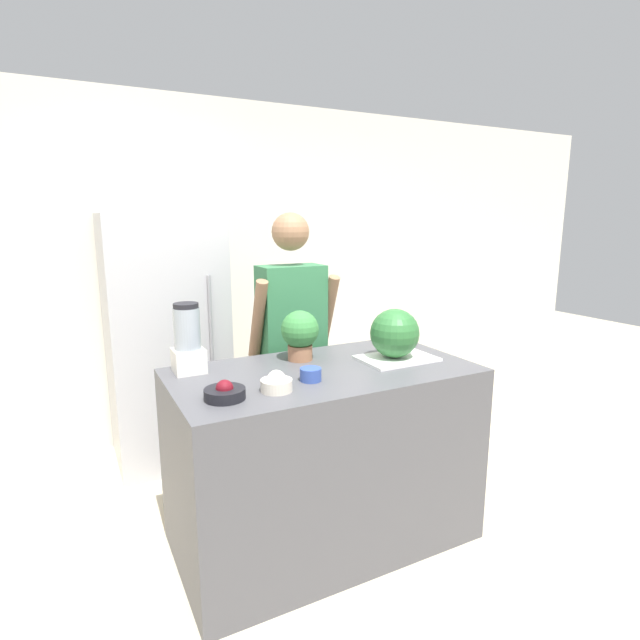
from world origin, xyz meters
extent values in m
plane|color=beige|center=(0.00, 0.00, 0.00)|extent=(14.00, 14.00, 0.00)
cube|color=silver|center=(0.00, 2.15, 1.30)|extent=(8.00, 0.06, 2.60)
cube|color=#4C4C51|center=(0.00, 0.41, 0.48)|extent=(1.54, 0.82, 0.96)
cube|color=#B7B7BC|center=(-0.54, 1.77, 0.87)|extent=(0.76, 0.66, 1.74)
cylinder|color=gray|center=(-0.31, 1.42, 1.05)|extent=(0.02, 0.02, 0.61)
cube|color=#333338|center=(0.09, 1.02, 0.42)|extent=(0.30, 0.18, 0.84)
cube|color=#337247|center=(0.09, 1.02, 1.14)|extent=(0.40, 0.22, 0.59)
sphere|color=#936B4C|center=(0.09, 1.02, 1.63)|extent=(0.23, 0.23, 0.23)
cylinder|color=#936B4C|center=(-0.14, 0.98, 1.12)|extent=(0.07, 0.24, 0.50)
cylinder|color=#936B4C|center=(0.33, 0.98, 1.12)|extent=(0.07, 0.24, 0.50)
cube|color=white|center=(0.44, 0.38, 0.96)|extent=(0.40, 0.28, 0.01)
sphere|color=#2D6B33|center=(0.42, 0.39, 1.10)|extent=(0.27, 0.27, 0.27)
cylinder|color=black|center=(-0.57, 0.23, 0.98)|extent=(0.18, 0.18, 0.05)
sphere|color=maroon|center=(-0.57, 0.23, 1.00)|extent=(0.08, 0.08, 0.08)
cylinder|color=beige|center=(-0.34, 0.22, 0.98)|extent=(0.14, 0.14, 0.05)
sphere|color=white|center=(-0.34, 0.22, 1.01)|extent=(0.09, 0.09, 0.09)
cylinder|color=#334C9E|center=(-0.14, 0.28, 0.99)|extent=(0.10, 0.10, 0.06)
cube|color=silver|center=(-0.62, 0.68, 1.02)|extent=(0.15, 0.15, 0.12)
cylinder|color=#99A3AD|center=(-0.62, 0.68, 1.18)|extent=(0.13, 0.13, 0.21)
cylinder|color=black|center=(-0.62, 0.68, 1.30)|extent=(0.12, 0.12, 0.02)
cylinder|color=#996647|center=(-0.03, 0.62, 1.00)|extent=(0.13, 0.13, 0.08)
sphere|color=#387F3D|center=(-0.03, 0.62, 1.13)|extent=(0.20, 0.20, 0.20)
camera|label=1|loc=(-1.14, -1.75, 1.72)|focal=28.00mm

